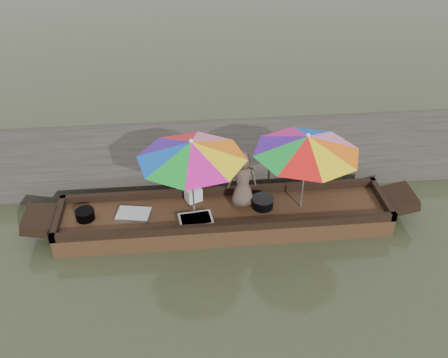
{
  "coord_description": "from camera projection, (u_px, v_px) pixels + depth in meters",
  "views": [
    {
      "loc": [
        -0.72,
        -7.24,
        5.98
      ],
      "look_at": [
        0.0,
        0.1,
        1.0
      ],
      "focal_mm": 40.0,
      "sensor_mm": 36.0,
      "label": 1
    }
  ],
  "objects": [
    {
      "name": "umbrella_stern",
      "position": [
        304.0,
        172.0,
        8.86
      ],
      "size": [
        1.98,
        1.98,
        1.55
      ],
      "primitive_type": null,
      "rotation": [
        0.0,
        0.0,
        0.04
      ],
      "color": "pink",
      "rests_on": "boat_hull"
    },
    {
      "name": "dock",
      "position": [
        215.0,
        154.0,
        11.05
      ],
      "size": [
        22.0,
        2.2,
        0.5
      ],
      "primitive_type": "cube",
      "color": "#2D2B26",
      "rests_on": "ground"
    },
    {
      "name": "supply_bag",
      "position": [
        193.0,
        195.0,
        9.39
      ],
      "size": [
        0.35,
        0.32,
        0.26
      ],
      "primitive_type": "cube",
      "rotation": [
        0.0,
        0.0,
        0.43
      ],
      "color": "silver",
      "rests_on": "boat_hull"
    },
    {
      "name": "charcoal_grill",
      "position": [
        263.0,
        203.0,
        9.24
      ],
      "size": [
        0.39,
        0.39,
        0.18
      ],
      "primitive_type": "cylinder",
      "color": "black",
      "rests_on": "boat_hull"
    },
    {
      "name": "cooking_pot",
      "position": [
        85.0,
        215.0,
        8.95
      ],
      "size": [
        0.34,
        0.34,
        0.18
      ],
      "primitive_type": "cylinder",
      "color": "black",
      "rests_on": "boat_hull"
    },
    {
      "name": "tray_scallop",
      "position": [
        133.0,
        214.0,
        9.05
      ],
      "size": [
        0.66,
        0.51,
        0.06
      ],
      "primitive_type": "cube",
      "rotation": [
        0.0,
        0.0,
        -0.18
      ],
      "color": "silver",
      "rests_on": "boat_hull"
    },
    {
      "name": "vendor",
      "position": [
        243.0,
        179.0,
        9.05
      ],
      "size": [
        0.56,
        0.38,
        1.12
      ],
      "primitive_type": "imported",
      "rotation": [
        0.0,
        0.0,
        3.18
      ],
      "color": "#4F3F35",
      "rests_on": "boat_hull"
    },
    {
      "name": "boat_hull",
      "position": [
        225.0,
        219.0,
        9.28
      ],
      "size": [
        6.07,
        1.2,
        0.35
      ],
      "primitive_type": "cube",
      "color": "#422816",
      "rests_on": "water"
    },
    {
      "name": "water",
      "position": [
        225.0,
        226.0,
        9.37
      ],
      "size": [
        80.0,
        80.0,
        0.0
      ],
      "primitive_type": "plane",
      "color": "#39422D",
      "rests_on": "ground"
    },
    {
      "name": "umbrella_bow",
      "position": [
        193.0,
        178.0,
        8.7
      ],
      "size": [
        2.19,
        2.19,
        1.55
      ],
      "primitive_type": null,
      "rotation": [
        0.0,
        0.0,
        -0.16
      ],
      "color": "orange",
      "rests_on": "boat_hull"
    },
    {
      "name": "tray_crayfish",
      "position": [
        196.0,
        220.0,
        8.89
      ],
      "size": [
        0.64,
        0.48,
        0.09
      ],
      "primitive_type": "cube",
      "rotation": [
        0.0,
        0.0,
        0.12
      ],
      "color": "silver",
      "rests_on": "boat_hull"
    }
  ]
}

